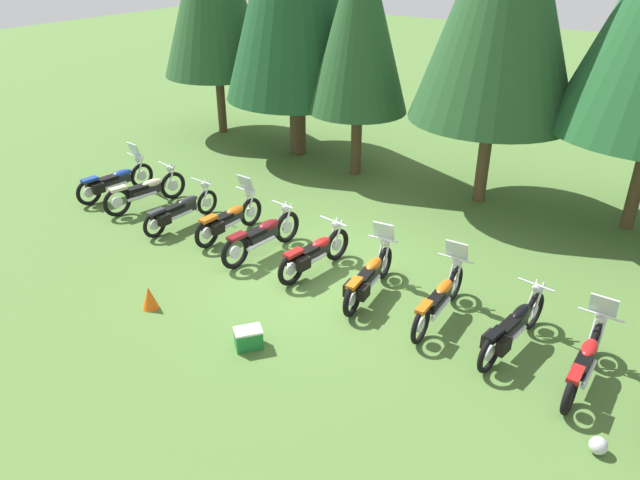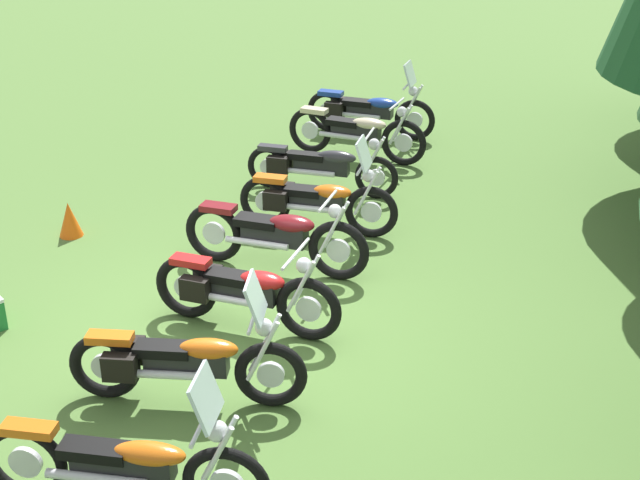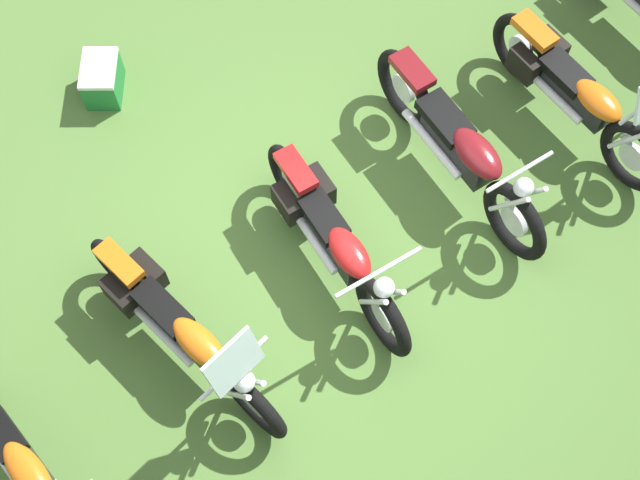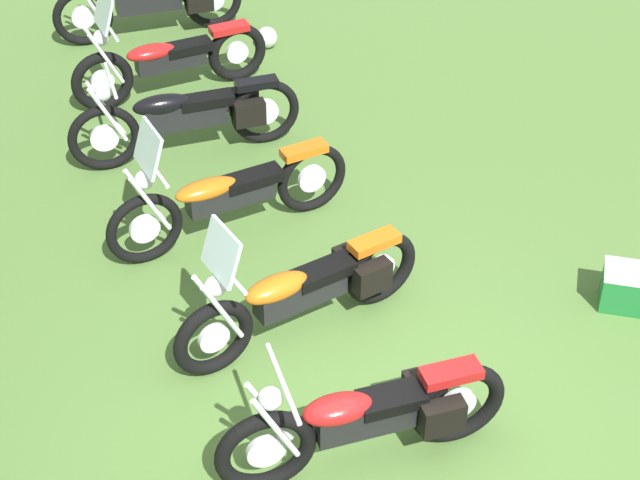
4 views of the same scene
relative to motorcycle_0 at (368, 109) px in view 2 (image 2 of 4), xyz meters
The scene contains 10 objects.
ground_plane 7.04m from the motorcycle_0, ahead, with size 80.00×80.00×0.00m, color #4C7033.
motorcycle_0 is the anchor object (origin of this frame).
motorcycle_1 1.27m from the motorcycle_0, ahead, with size 0.77×2.40×1.04m.
motorcycle_2 2.89m from the motorcycle_0, ahead, with size 0.74×2.35×0.98m.
motorcycle_3 4.27m from the motorcycle_0, ahead, with size 0.62×2.22×1.37m.
motorcycle_4 5.52m from the motorcycle_0, ahead, with size 0.66×2.42×1.04m.
motorcycle_5 6.95m from the motorcycle_0, ahead, with size 0.79×2.20×1.02m.
motorcycle_6 8.41m from the motorcycle_0, ahead, with size 0.72×2.30×1.36m.
motorcycle_7 9.92m from the motorcycle_0, ahead, with size 0.72×2.41×1.37m.
traffic_cone 6.06m from the motorcycle_0, 32.77° to the right, with size 0.32×0.32×0.48m, color #EA590F.
Camera 2 is at (8.03, 2.60, 5.04)m, focal length 49.46 mm.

